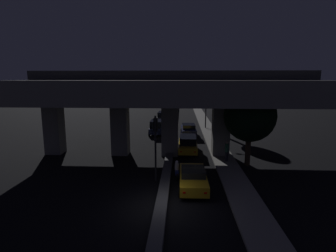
{
  "coord_description": "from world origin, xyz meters",
  "views": [
    {
      "loc": [
        1.11,
        -14.34,
        7.46
      ],
      "look_at": [
        -0.66,
        19.99,
        1.28
      ],
      "focal_mm": 28.0,
      "sensor_mm": 36.0,
      "label": 1
    }
  ],
  "objects_px": {
    "traffic_light_left_of_median": "(156,137)",
    "car_dark_blue_third": "(189,130)",
    "car_grey_second_oncoming": "(163,117)",
    "car_taxi_yellow_lead": "(193,177)",
    "street_lamp": "(203,98)",
    "car_dark_blue_fourth_oncoming": "(169,106)",
    "motorcycle_blue_filtering_near": "(177,170)",
    "car_dark_blue_lead_oncoming": "(156,127)",
    "pedestrian_on_sidewalk": "(227,151)",
    "car_silver_third_oncoming": "(166,111)",
    "car_taxi_yellow_second": "(188,144)"
  },
  "relations": [
    {
      "from": "traffic_light_left_of_median",
      "to": "car_dark_blue_third",
      "type": "distance_m",
      "value": 16.02
    },
    {
      "from": "car_grey_second_oncoming",
      "to": "car_taxi_yellow_lead",
      "type": "bearing_deg",
      "value": 10.16
    },
    {
      "from": "car_taxi_yellow_lead",
      "to": "car_dark_blue_third",
      "type": "relative_size",
      "value": 1.02
    },
    {
      "from": "street_lamp",
      "to": "car_dark_blue_third",
      "type": "height_order",
      "value": "street_lamp"
    },
    {
      "from": "street_lamp",
      "to": "car_dark_blue_fourth_oncoming",
      "type": "distance_m",
      "value": 26.76
    },
    {
      "from": "car_dark_blue_third",
      "to": "motorcycle_blue_filtering_near",
      "type": "distance_m",
      "value": 14.99
    },
    {
      "from": "car_dark_blue_lead_oncoming",
      "to": "car_dark_blue_fourth_oncoming",
      "type": "bearing_deg",
      "value": 179.81
    },
    {
      "from": "car_dark_blue_third",
      "to": "car_dark_blue_fourth_oncoming",
      "type": "distance_m",
      "value": 31.42
    },
    {
      "from": "traffic_light_left_of_median",
      "to": "car_taxi_yellow_lead",
      "type": "relative_size",
      "value": 1.01
    },
    {
      "from": "car_dark_blue_lead_oncoming",
      "to": "pedestrian_on_sidewalk",
      "type": "bearing_deg",
      "value": 32.26
    },
    {
      "from": "car_dark_blue_lead_oncoming",
      "to": "pedestrian_on_sidewalk",
      "type": "relative_size",
      "value": 2.14
    },
    {
      "from": "car_dark_blue_third",
      "to": "car_dark_blue_lead_oncoming",
      "type": "bearing_deg",
      "value": 76.2
    },
    {
      "from": "traffic_light_left_of_median",
      "to": "car_grey_second_oncoming",
      "type": "xyz_separation_m",
      "value": [
        -1.36,
        26.93,
        -2.35
      ]
    },
    {
      "from": "car_dark_blue_third",
      "to": "car_silver_third_oncoming",
      "type": "relative_size",
      "value": 1.05
    },
    {
      "from": "street_lamp",
      "to": "car_dark_blue_fourth_oncoming",
      "type": "xyz_separation_m",
      "value": [
        -6.37,
        25.69,
        -3.94
      ]
    },
    {
      "from": "pedestrian_on_sidewalk",
      "to": "car_dark_blue_fourth_oncoming",
      "type": "bearing_deg",
      "value": 99.69
    },
    {
      "from": "car_dark_blue_fourth_oncoming",
      "to": "motorcycle_blue_filtering_near",
      "type": "relative_size",
      "value": 2.6
    },
    {
      "from": "car_dark_blue_third",
      "to": "car_grey_second_oncoming",
      "type": "height_order",
      "value": "car_grey_second_oncoming"
    },
    {
      "from": "car_grey_second_oncoming",
      "to": "car_silver_third_oncoming",
      "type": "height_order",
      "value": "car_grey_second_oncoming"
    },
    {
      "from": "car_silver_third_oncoming",
      "to": "motorcycle_blue_filtering_near",
      "type": "bearing_deg",
      "value": 4.93
    },
    {
      "from": "car_dark_blue_fourth_oncoming",
      "to": "street_lamp",
      "type": "bearing_deg",
      "value": 14.45
    },
    {
      "from": "street_lamp",
      "to": "car_dark_blue_lead_oncoming",
      "type": "distance_m",
      "value": 8.85
    },
    {
      "from": "car_taxi_yellow_second",
      "to": "traffic_light_left_of_median",
      "type": "bearing_deg",
      "value": 162.98
    },
    {
      "from": "car_dark_blue_third",
      "to": "car_dark_blue_lead_oncoming",
      "type": "height_order",
      "value": "car_dark_blue_lead_oncoming"
    },
    {
      "from": "car_grey_second_oncoming",
      "to": "car_silver_third_oncoming",
      "type": "distance_m",
      "value": 10.05
    },
    {
      "from": "car_dark_blue_lead_oncoming",
      "to": "car_dark_blue_fourth_oncoming",
      "type": "height_order",
      "value": "car_dark_blue_lead_oncoming"
    },
    {
      "from": "car_grey_second_oncoming",
      "to": "pedestrian_on_sidewalk",
      "type": "bearing_deg",
      "value": 19.95
    },
    {
      "from": "traffic_light_left_of_median",
      "to": "car_dark_blue_lead_oncoming",
      "type": "height_order",
      "value": "traffic_light_left_of_median"
    },
    {
      "from": "car_dark_blue_fourth_oncoming",
      "to": "pedestrian_on_sidewalk",
      "type": "distance_m",
      "value": 42.88
    },
    {
      "from": "car_grey_second_oncoming",
      "to": "motorcycle_blue_filtering_near",
      "type": "relative_size",
      "value": 2.48
    },
    {
      "from": "pedestrian_on_sidewalk",
      "to": "car_dark_blue_third",
      "type": "bearing_deg",
      "value": 105.76
    },
    {
      "from": "car_dark_blue_lead_oncoming",
      "to": "car_taxi_yellow_lead",
      "type": "bearing_deg",
      "value": 13.87
    },
    {
      "from": "car_dark_blue_fourth_oncoming",
      "to": "motorcycle_blue_filtering_near",
      "type": "xyz_separation_m",
      "value": [
        2.81,
        -46.09,
        -0.15
      ]
    },
    {
      "from": "traffic_light_left_of_median",
      "to": "car_dark_blue_lead_oncoming",
      "type": "xyz_separation_m",
      "value": [
        -1.54,
        16.49,
        -2.32
      ]
    },
    {
      "from": "car_taxi_yellow_lead",
      "to": "motorcycle_blue_filtering_near",
      "type": "xyz_separation_m",
      "value": [
        -1.16,
        1.78,
        -0.14
      ]
    },
    {
      "from": "car_dark_blue_lead_oncoming",
      "to": "car_dark_blue_fourth_oncoming",
      "type": "xyz_separation_m",
      "value": [
        0.28,
        30.24,
        -0.28
      ]
    },
    {
      "from": "traffic_light_left_of_median",
      "to": "car_taxi_yellow_lead",
      "type": "distance_m",
      "value": 3.92
    },
    {
      "from": "car_taxi_yellow_lead",
      "to": "car_taxi_yellow_second",
      "type": "distance_m",
      "value": 9.0
    },
    {
      "from": "street_lamp",
      "to": "car_silver_third_oncoming",
      "type": "distance_m",
      "value": 17.65
    },
    {
      "from": "motorcycle_blue_filtering_near",
      "to": "street_lamp",
      "type": "bearing_deg",
      "value": -13.82
    },
    {
      "from": "car_dark_blue_third",
      "to": "pedestrian_on_sidewalk",
      "type": "xyz_separation_m",
      "value": [
        3.14,
        -11.11,
        0.24
      ]
    },
    {
      "from": "traffic_light_left_of_median",
      "to": "car_silver_third_oncoming",
      "type": "height_order",
      "value": "traffic_light_left_of_median"
    },
    {
      "from": "traffic_light_left_of_median",
      "to": "motorcycle_blue_filtering_near",
      "type": "relative_size",
      "value": 2.68
    },
    {
      "from": "car_taxi_yellow_lead",
      "to": "car_grey_second_oncoming",
      "type": "distance_m",
      "value": 28.36
    },
    {
      "from": "pedestrian_on_sidewalk",
      "to": "traffic_light_left_of_median",
      "type": "bearing_deg",
      "value": -143.12
    },
    {
      "from": "car_dark_blue_third",
      "to": "street_lamp",
      "type": "bearing_deg",
      "value": -24.63
    },
    {
      "from": "pedestrian_on_sidewalk",
      "to": "car_silver_third_oncoming",
      "type": "bearing_deg",
      "value": 102.66
    },
    {
      "from": "car_taxi_yellow_lead",
      "to": "car_taxi_yellow_second",
      "type": "height_order",
      "value": "car_taxi_yellow_second"
    },
    {
      "from": "traffic_light_left_of_median",
      "to": "car_dark_blue_fourth_oncoming",
      "type": "distance_m",
      "value": 46.82
    },
    {
      "from": "car_taxi_yellow_second",
      "to": "car_silver_third_oncoming",
      "type": "relative_size",
      "value": 1.04
    }
  ]
}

